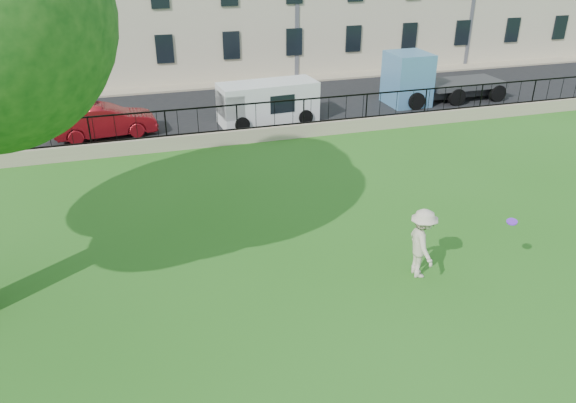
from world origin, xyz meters
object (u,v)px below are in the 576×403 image
object	(u,v)px
man	(422,243)
red_sedan	(105,121)
blue_truck	(444,76)
frisbee	(512,222)
white_van	(268,103)

from	to	relation	value
man	red_sedan	xyz separation A→B (m)	(-7.94, 14.02, -0.25)
man	blue_truck	distance (m)	17.68
frisbee	blue_truck	bearing A→B (deg)	64.57
red_sedan	white_van	size ratio (longest dim) A/B	0.95
frisbee	blue_truck	distance (m)	17.46
blue_truck	frisbee	bearing A→B (deg)	-116.58
frisbee	red_sedan	bearing A→B (deg)	123.74
man	blue_truck	xyz separation A→B (m)	(9.48, 14.92, 0.37)
red_sedan	blue_truck	distance (m)	17.45
frisbee	red_sedan	xyz separation A→B (m)	(-9.93, 14.86, -1.02)
man	frisbee	bearing A→B (deg)	-104.99
red_sedan	blue_truck	world-z (taller)	blue_truck
man	frisbee	world-z (taller)	man
frisbee	white_van	size ratio (longest dim) A/B	0.06
man	white_van	distance (m)	13.93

